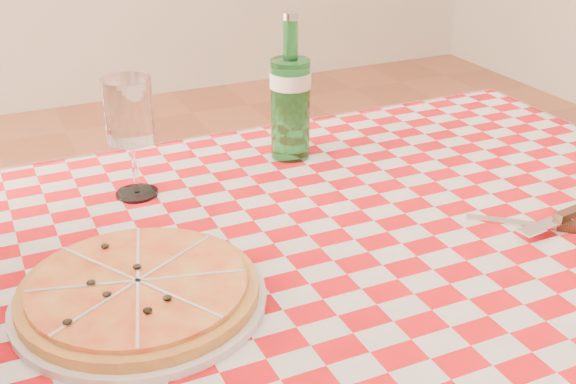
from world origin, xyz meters
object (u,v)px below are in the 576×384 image
(dining_table, at_px, (319,309))
(wine_glass, at_px, (132,139))
(water_bottle, at_px, (290,87))
(pizza_plate, at_px, (139,289))

(dining_table, height_order, wine_glass, wine_glass)
(dining_table, relative_size, water_bottle, 4.90)
(dining_table, distance_m, water_bottle, 0.38)
(water_bottle, height_order, wine_glass, water_bottle)
(water_bottle, relative_size, wine_glass, 1.34)
(dining_table, height_order, pizza_plate, pizza_plate)
(dining_table, relative_size, pizza_plate, 4.05)
(dining_table, bearing_deg, wine_glass, 124.84)
(pizza_plate, height_order, wine_glass, wine_glass)
(dining_table, xyz_separation_m, wine_glass, (-0.18, 0.26, 0.19))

